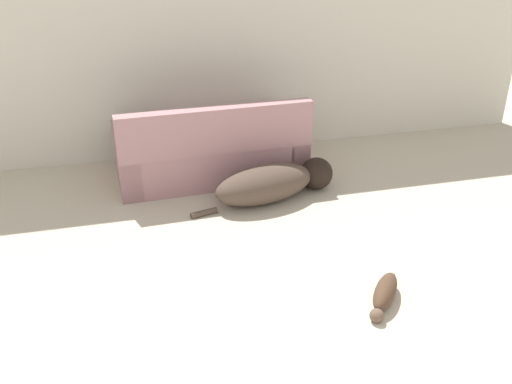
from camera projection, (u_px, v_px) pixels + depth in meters
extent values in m
cube|color=beige|center=(206.00, 37.00, 5.92)|extent=(7.57, 0.06, 2.54)
cube|color=#A3757A|center=(210.00, 156.00, 5.84)|extent=(1.89, 0.98, 0.39)
cube|color=#A3757A|center=(217.00, 131.00, 5.31)|extent=(1.86, 0.21, 0.44)
cube|color=#A3757A|center=(286.00, 141.00, 6.02)|extent=(0.23, 0.91, 0.53)
cube|color=#A3757A|center=(127.00, 159.00, 5.60)|extent=(0.23, 0.91, 0.53)
ellipsoid|color=#4C3D33|center=(264.00, 184.00, 5.30)|extent=(1.06, 0.67, 0.35)
sphere|color=black|center=(317.00, 173.00, 5.55)|extent=(0.38, 0.38, 0.32)
cylinder|color=#4C3D33|center=(204.00, 213.00, 5.11)|extent=(0.25, 0.11, 0.05)
ellipsoid|color=#473323|center=(385.00, 292.00, 3.97)|extent=(0.38, 0.43, 0.16)
sphere|color=brown|center=(377.00, 316.00, 3.79)|extent=(0.14, 0.14, 0.10)
cylinder|color=#473323|center=(392.00, 279.00, 4.23)|extent=(0.09, 0.10, 0.02)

